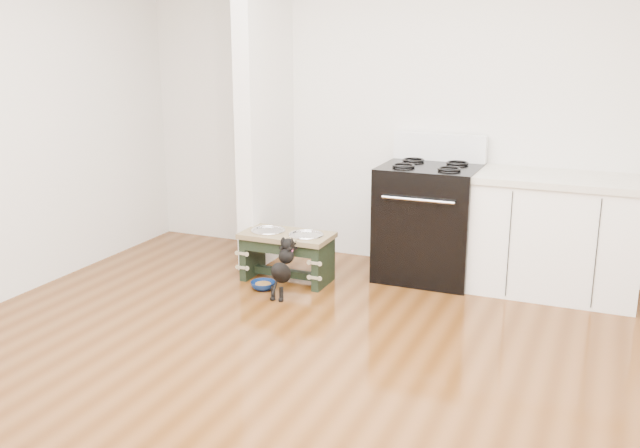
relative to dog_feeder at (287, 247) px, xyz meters
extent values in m
plane|color=#4C280D|center=(0.76, -1.63, -0.28)|extent=(5.00, 5.00, 0.00)
plane|color=silver|center=(0.76, 0.87, 1.07)|extent=(5.00, 0.00, 5.00)
cube|color=silver|center=(-0.41, 0.47, 1.07)|extent=(0.15, 0.80, 2.70)
cube|color=black|center=(1.01, 0.53, 0.18)|extent=(0.76, 0.65, 0.92)
cube|color=black|center=(1.01, 0.22, 0.12)|extent=(0.58, 0.02, 0.50)
cylinder|color=silver|center=(1.01, 0.18, 0.44)|extent=(0.56, 0.02, 0.02)
cube|color=white|center=(1.01, 0.80, 0.75)|extent=(0.76, 0.08, 0.22)
torus|color=black|center=(0.83, 0.39, 0.65)|extent=(0.18, 0.18, 0.02)
torus|color=black|center=(1.19, 0.39, 0.65)|extent=(0.18, 0.18, 0.02)
torus|color=black|center=(0.83, 0.67, 0.65)|extent=(0.18, 0.18, 0.02)
torus|color=black|center=(1.19, 0.67, 0.65)|extent=(0.18, 0.18, 0.02)
cube|color=white|center=(1.99, 0.55, 0.15)|extent=(1.20, 0.60, 0.86)
cube|color=#B9B19E|center=(1.99, 0.55, 0.60)|extent=(1.24, 0.64, 0.05)
cube|color=black|center=(1.99, 0.29, -0.23)|extent=(1.20, 0.06, 0.10)
cube|color=black|center=(-0.31, 0.01, -0.10)|extent=(0.06, 0.34, 0.35)
cube|color=black|center=(0.31, 0.01, -0.10)|extent=(0.06, 0.34, 0.35)
cube|color=black|center=(0.00, -0.15, 0.03)|extent=(0.57, 0.03, 0.09)
cube|color=black|center=(0.00, 0.01, -0.22)|extent=(0.57, 0.06, 0.06)
cube|color=brown|center=(0.00, 0.01, 0.09)|extent=(0.72, 0.38, 0.04)
cylinder|color=silver|center=(-0.17, 0.01, 0.10)|extent=(0.25, 0.25, 0.04)
cylinder|color=silver|center=(0.17, 0.01, 0.10)|extent=(0.25, 0.25, 0.04)
torus|color=silver|center=(-0.17, 0.01, 0.12)|extent=(0.28, 0.28, 0.02)
torus|color=silver|center=(0.17, 0.01, 0.12)|extent=(0.28, 0.28, 0.02)
cylinder|color=black|center=(0.09, -0.44, -0.23)|extent=(0.03, 0.03, 0.11)
cylinder|color=black|center=(0.16, -0.44, -0.23)|extent=(0.03, 0.03, 0.11)
sphere|color=black|center=(0.09, -0.45, -0.27)|extent=(0.04, 0.04, 0.04)
sphere|color=black|center=(0.16, -0.45, -0.27)|extent=(0.04, 0.04, 0.04)
ellipsoid|color=black|center=(0.13, -0.37, -0.08)|extent=(0.13, 0.29, 0.26)
sphere|color=black|center=(0.13, -0.27, 0.02)|extent=(0.12, 0.12, 0.12)
sphere|color=black|center=(0.13, -0.24, 0.10)|extent=(0.10, 0.10, 0.10)
sphere|color=black|center=(0.09, -0.17, 0.10)|extent=(0.04, 0.04, 0.04)
sphere|color=black|center=(0.16, -0.17, 0.10)|extent=(0.04, 0.04, 0.04)
cylinder|color=black|center=(0.13, -0.48, -0.17)|extent=(0.02, 0.08, 0.09)
torus|color=#EB457B|center=(0.13, -0.25, 0.06)|extent=(0.10, 0.06, 0.09)
imported|color=navy|center=(-0.08, -0.26, -0.25)|extent=(0.21, 0.21, 0.06)
cylinder|color=brown|center=(-0.08, -0.26, -0.25)|extent=(0.12, 0.12, 0.02)
camera|label=1|loc=(2.38, -4.90, 1.64)|focal=40.00mm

